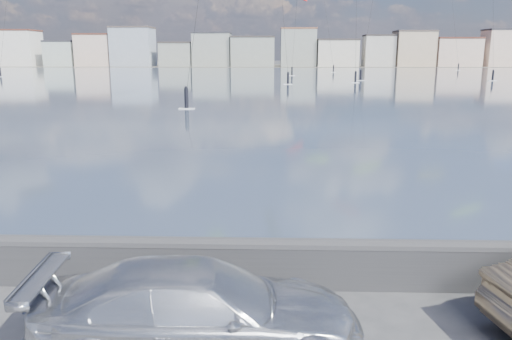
{
  "coord_description": "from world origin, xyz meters",
  "views": [
    {
      "loc": [
        1.35,
        -6.89,
        4.75
      ],
      "look_at": [
        1.0,
        4.0,
        2.2
      ],
      "focal_mm": 35.0,
      "sensor_mm": 36.0,
      "label": 1
    }
  ],
  "objects": [
    {
      "name": "car_silver",
      "position": [
        0.22,
        0.28,
        0.76
      ],
      "size": [
        5.35,
        2.49,
        1.51
      ],
      "primitive_type": "imported",
      "rotation": [
        0.0,
        0.0,
        1.64
      ],
      "color": "silver",
      "rests_on": "ground"
    },
    {
      "name": "seawall",
      "position": [
        0.0,
        2.7,
        0.58
      ],
      "size": [
        400.0,
        0.36,
        1.08
      ],
      "color": "#28282B",
      "rests_on": "ground"
    },
    {
      "name": "far_shore_strip",
      "position": [
        0.0,
        200.0,
        0.01
      ],
      "size": [
        500.0,
        60.0,
        0.0
      ],
      "primitive_type": "cube",
      "color": "#4C473D",
      "rests_on": "ground"
    },
    {
      "name": "far_buildings",
      "position": [
        1.31,
        186.0,
        6.03
      ],
      "size": [
        240.79,
        13.26,
        14.6
      ],
      "color": "beige",
      "rests_on": "ground"
    },
    {
      "name": "bay_water",
      "position": [
        0.0,
        91.5,
        0.01
      ],
      "size": [
        500.0,
        177.0,
        0.0
      ],
      "primitive_type": "cube",
      "color": "#2B3850",
      "rests_on": "ground"
    }
  ]
}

